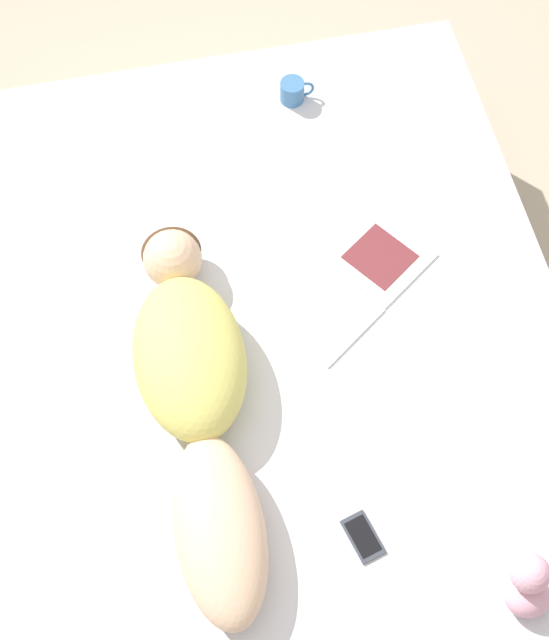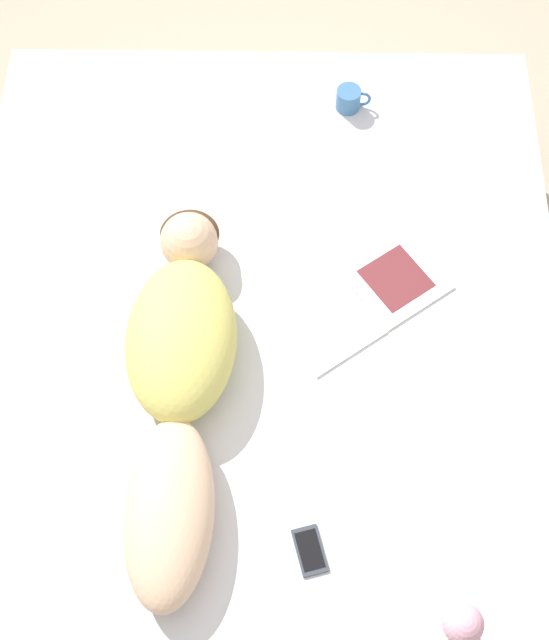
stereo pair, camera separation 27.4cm
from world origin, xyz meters
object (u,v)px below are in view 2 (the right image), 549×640
at_px(coffee_mug, 349,99).
at_px(cell_phone, 310,550).
at_px(open_magazine, 363,299).
at_px(person, 179,376).

distance_m(coffee_mug, cell_phone, 1.59).
bearing_deg(open_magazine, cell_phone, -137.81).
distance_m(person, coffee_mug, 1.22).
distance_m(person, cell_phone, 0.62).
height_order(open_magazine, coffee_mug, coffee_mug).
xyz_separation_m(person, cell_phone, (0.38, -0.48, -0.09)).
bearing_deg(person, open_magazine, 29.83).
relative_size(coffee_mug, cell_phone, 0.83).
bearing_deg(person, cell_phone, -50.89).
bearing_deg(coffee_mug, person, -115.62).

